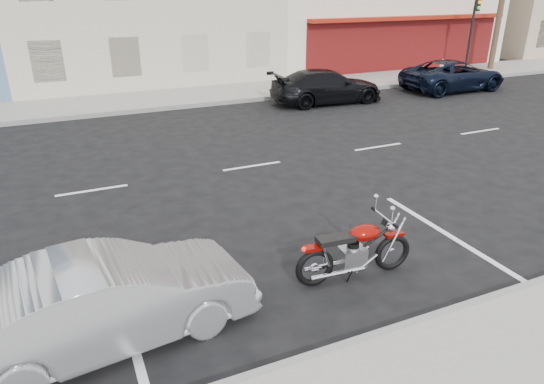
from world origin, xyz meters
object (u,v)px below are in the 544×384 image
(fire_hydrant, at_px, (442,66))
(motorcycle, at_px, (394,244))
(car_far, at_px, (327,86))
(traffic_light, at_px, (473,24))
(sedan_silver, at_px, (109,300))
(suv_far, at_px, (453,75))

(fire_hydrant, height_order, motorcycle, motorcycle)
(fire_hydrant, height_order, car_far, car_far)
(motorcycle, bearing_deg, fire_hydrant, 50.37)
(traffic_light, distance_m, sedan_silver, 24.16)
(motorcycle, height_order, sedan_silver, sedan_silver)
(suv_far, height_order, car_far, suv_far)
(traffic_light, xyz_separation_m, suv_far, (-3.62, -2.85, -1.89))
(motorcycle, relative_size, car_far, 0.45)
(traffic_light, relative_size, sedan_silver, 0.99)
(motorcycle, height_order, car_far, car_far)
(sedan_silver, relative_size, car_far, 0.84)
(car_far, bearing_deg, suv_far, -88.75)
(motorcycle, distance_m, sedan_silver, 4.49)
(sedan_silver, height_order, suv_far, suv_far)
(traffic_light, bearing_deg, fire_hydrant, 173.64)
(suv_far, bearing_deg, car_far, 88.13)
(motorcycle, xyz_separation_m, suv_far, (11.60, 11.07, 0.20))
(sedan_silver, xyz_separation_m, car_far, (9.69, 11.13, 0.03))
(motorcycle, relative_size, sedan_silver, 0.53)
(suv_far, bearing_deg, fire_hydrant, -35.62)
(fire_hydrant, bearing_deg, suv_far, -125.03)
(motorcycle, bearing_deg, sedan_silver, -176.52)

